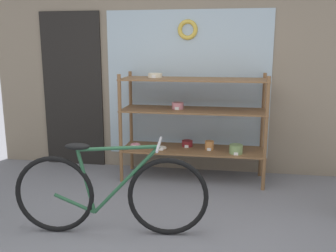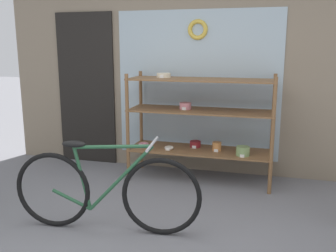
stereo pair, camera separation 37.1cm
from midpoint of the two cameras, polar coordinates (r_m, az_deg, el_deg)
The scene contains 3 objects.
storefront_facade at distance 4.96m, azimuth 4.11°, elevation 13.48°, with size 4.96×0.13×3.65m.
display_case at distance 4.58m, azimuth 7.25°, elevation 1.18°, with size 1.75×0.54×1.33m.
bicycle at distance 3.41m, azimuth -6.47°, elevation -9.85°, with size 1.72×0.46×0.84m.
Camera 2 is at (1.12, -2.41, 1.65)m, focal length 40.00 mm.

